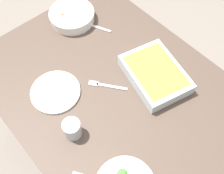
{
  "coord_description": "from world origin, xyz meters",
  "views": [
    {
      "loc": [
        -0.47,
        0.42,
        1.78
      ],
      "look_at": [
        0.0,
        0.0,
        0.74
      ],
      "focal_mm": 43.51,
      "sensor_mm": 36.0,
      "label": 1
    }
  ],
  "objects": [
    {
      "name": "drink_cup",
      "position": [
        -0.06,
        0.26,
        0.78
      ],
      "size": [
        0.07,
        0.07,
        0.08
      ],
      "color": "#B2BCC6",
      "rests_on": "dining_table"
    },
    {
      "name": "side_plate",
      "position": [
        0.14,
        0.21,
        0.75
      ],
      "size": [
        0.22,
        0.22,
        0.01
      ],
      "primitive_type": "cylinder",
      "color": "silver",
      "rests_on": "dining_table"
    },
    {
      "name": "spoon_by_stew",
      "position": [
        0.35,
        -0.17,
        0.74
      ],
      "size": [
        0.17,
        0.09,
        0.01
      ],
      "color": "silver",
      "rests_on": "dining_table"
    },
    {
      "name": "ground_plane",
      "position": [
        0.0,
        0.0,
        0.0
      ],
      "size": [
        6.0,
        6.0,
        0.0
      ],
      "primitive_type": "plane",
      "color": "slate"
    },
    {
      "name": "fork_on_table",
      "position": [
        0.03,
        0.02,
        0.74
      ],
      "size": [
        0.15,
        0.12,
        0.01
      ],
      "color": "silver",
      "rests_on": "dining_table"
    },
    {
      "name": "stew_bowl",
      "position": [
        0.45,
        -0.12,
        0.77
      ],
      "size": [
        0.24,
        0.24,
        0.06
      ],
      "color": "white",
      "rests_on": "dining_table"
    },
    {
      "name": "baking_dish",
      "position": [
        -0.09,
        -0.18,
        0.77
      ],
      "size": [
        0.34,
        0.29,
        0.06
      ],
      "color": "silver",
      "rests_on": "dining_table"
    },
    {
      "name": "dining_table",
      "position": [
        0.0,
        0.0,
        0.65
      ],
      "size": [
        1.2,
        0.9,
        0.74
      ],
      "color": "#4C3D33",
      "rests_on": "ground_plane"
    }
  ]
}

